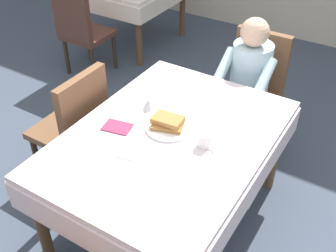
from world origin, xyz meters
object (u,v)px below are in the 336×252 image
Objects in this scene: chair_diner at (254,82)px; diner_person at (248,76)px; syrup_pitcher at (148,105)px; chair_left_side at (76,123)px; fork_left_of_plate at (141,120)px; spoon_near_edge at (127,159)px; dining_table_main at (169,147)px; cup_coffee at (205,140)px; plate_breakfast at (168,127)px; breakfast_stack at (168,122)px; background_chair_empty at (81,28)px; knife_right_of_plate at (195,140)px.

chair_diner is 0.21m from diner_person.
chair_diner reaches higher than syrup_pitcher.
chair_left_side is 5.17× the size of fork_left_of_plate.
diner_person is at bearing -18.16° from fork_left_of_plate.
chair_diner is 1.50m from spoon_near_edge.
syrup_pitcher reaches higher than spoon_near_edge.
dining_table_main is 10.16× the size of spoon_near_edge.
cup_coffee is (0.14, -1.15, 0.25)m from chair_diner.
cup_coffee is (0.99, 0.02, 0.25)m from chair_left_side.
plate_breakfast is (-0.04, 0.05, 0.10)m from dining_table_main.
spoon_near_edge is at bearing -97.56° from plate_breakfast.
breakfast_stack is (-0.04, 0.05, 0.13)m from dining_table_main.
dining_table_main is 5.44× the size of plate_breakfast.
syrup_pitcher is at bearing 154.24° from plate_breakfast.
dining_table_main is 13.49× the size of cup_coffee.
cup_coffee is at bearing 98.13° from diner_person.
syrup_pitcher is 0.09× the size of background_chair_empty.
cup_coffee reaches higher than fork_left_of_plate.
breakfast_stack and syrup_pitcher have the same top height.
cup_coffee reaches higher than plate_breakfast.
spoon_near_edge is 2.32m from background_chair_empty.
dining_table_main is 19.05× the size of syrup_pitcher.
spoon_near_edge is (0.17, -0.46, -0.04)m from syrup_pitcher.
knife_right_of_plate is at bearing -87.92° from chair_left_side.
chair_left_side is at bearing -178.68° from cup_coffee.
chair_left_side is (-0.85, -1.01, -0.14)m from diner_person.
chair_left_side reaches higher than fork_left_of_plate.
knife_right_of_plate is (0.38, 0.00, 0.00)m from fork_left_of_plate.
cup_coffee reaches higher than breakfast_stack.
chair_diner is 5.17× the size of fork_left_of_plate.
dining_table_main is 0.12m from plate_breakfast.
chair_diner is at bearing 83.66° from breakfast_stack.
breakfast_stack reaches higher than knife_right_of_plate.
diner_person reaches higher than fork_left_of_plate.
background_chair_empty is at bearing 146.38° from plate_breakfast.
knife_right_of_plate is 2.31m from background_chair_empty.
cup_coffee is at bearing 38.70° from spoon_near_edge.
dining_table_main is at bearing 86.14° from chair_diner.
chair_diner reaches higher than fork_left_of_plate.
background_chair_empty is at bearing 145.40° from syrup_pitcher.
diner_person is at bearing 90.00° from chair_diner.
syrup_pitcher is at bearing 71.82° from chair_diner.
dining_table_main is 0.18m from knife_right_of_plate.
dining_table_main is 2.20m from background_chair_empty.
fork_left_of_plate is 0.38m from knife_right_of_plate.
knife_right_of_plate is at bearing 94.18° from diner_person.
background_chair_empty is at bearing 62.38° from knife_right_of_plate.
breakfast_stack is 2.65× the size of syrup_pitcher.
diner_person is 1.91m from background_chair_empty.
plate_breakfast reaches higher than dining_table_main.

